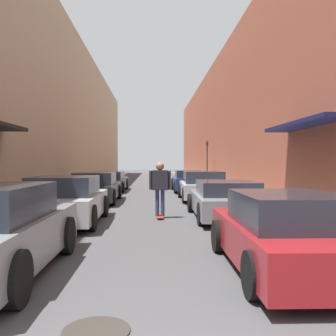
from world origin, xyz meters
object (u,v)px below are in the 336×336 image
parked_car_left_2 (96,188)px  parked_car_right_3 (188,181)px  skateboarder (160,184)px  parked_car_right_2 (203,186)px  parked_car_right_0 (286,233)px  manhole_cover (96,331)px  parked_car_right_1 (225,200)px  parked_car_left_3 (109,181)px  traffic_light (207,156)px  parked_car_left_1 (66,201)px

parked_car_left_2 → parked_car_right_3: parked_car_left_2 is taller
parked_car_left_2 → skateboarder: size_ratio=2.59×
parked_car_right_2 → parked_car_right_0: bearing=-91.0°
skateboarder → manhole_cover: 7.81m
skateboarder → parked_car_right_0: bearing=-71.7°
parked_car_right_1 → parked_car_right_3: (-0.13, 10.58, 0.05)m
manhole_cover → parked_car_left_3: bearing=96.1°
skateboarder → traffic_light: (4.19, 18.32, 1.13)m
parked_car_right_1 → manhole_cover: (-2.85, -7.65, -0.56)m
parked_car_right_2 → parked_car_left_3: bearing=131.0°
parked_car_left_2 → traffic_light: 15.25m
traffic_light → parked_car_right_1: bearing=-96.7°
parked_car_left_2 → parked_car_left_3: bearing=91.5°
parked_car_left_3 → skateboarder: 11.38m
parked_car_left_1 → parked_car_left_2: bearing=90.0°
parked_car_left_1 → parked_car_right_2: size_ratio=1.00×
parked_car_right_3 → skateboarder: size_ratio=2.66×
parked_car_right_3 → parked_car_left_3: bearing=174.3°
parked_car_right_3 → skateboarder: 10.71m
parked_car_left_3 → parked_car_right_2: bearing=-49.0°
parked_car_right_2 → skateboarder: (-2.07, -5.38, 0.43)m
parked_car_right_0 → parked_car_right_3: size_ratio=0.88×
parked_car_left_1 → skateboarder: 2.84m
parked_car_left_1 → manhole_cover: bearing=-74.8°
parked_car_left_3 → skateboarder: bearing=-75.6°
parked_car_right_2 → parked_car_left_2: bearing=-172.8°
parked_car_right_2 → traffic_light: (2.12, 12.93, 1.56)m
parked_car_right_0 → parked_car_right_2: 11.06m
parked_car_left_1 → parked_car_left_2: (-0.00, 5.66, -0.02)m
parked_car_left_2 → parked_car_left_3: (-0.16, 6.22, -0.04)m
parked_car_left_3 → traffic_light: 10.26m
parked_car_left_2 → parked_car_right_0: 11.41m
parked_car_right_3 → skateboarder: (-1.90, -10.53, 0.45)m
parked_car_left_2 → manhole_cover: size_ratio=6.44×
manhole_cover → traffic_light: bearing=79.1°
parked_car_left_2 → parked_car_right_1: 6.74m
parked_car_left_2 → parked_car_right_1: size_ratio=1.00×
parked_car_right_3 → manhole_cover: bearing=-98.5°
parked_car_right_1 → parked_car_left_1: bearing=-170.1°
parked_car_left_1 → parked_car_left_3: size_ratio=0.85×
parked_car_right_0 → parked_car_left_3: bearing=105.8°
parked_car_right_0 → parked_car_right_3: 16.21m
parked_car_right_2 → manhole_cover: bearing=-102.4°
parked_car_right_1 → parked_car_right_3: 10.58m
manhole_cover → traffic_light: 26.58m
parked_car_right_0 → parked_car_left_1: bearing=133.4°
skateboarder → traffic_light: size_ratio=0.52×
manhole_cover → skateboarder: bearing=83.9°
parked_car_right_1 → parked_car_right_2: size_ratio=1.11×
parked_car_left_1 → traffic_light: size_ratio=1.23×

